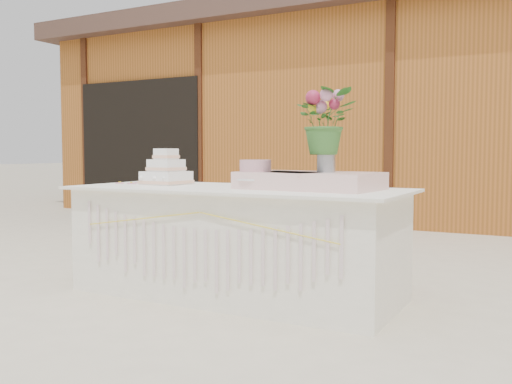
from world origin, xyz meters
TOP-DOWN VIEW (x-y plane):
  - ground at (0.00, 0.00)m, footprint 80.00×80.00m
  - barn at (-0.01, 5.99)m, footprint 12.60×4.60m
  - cake_table at (0.00, -0.00)m, footprint 2.40×1.00m
  - wedding_cake at (-0.67, 0.08)m, footprint 0.33×0.33m
  - pink_cake_stand at (0.18, -0.04)m, footprint 0.27×0.27m
  - satin_runner at (0.53, 0.08)m, footprint 0.96×0.60m
  - flower_vase at (0.65, 0.08)m, footprint 0.12×0.12m
  - bouquet at (0.65, 0.08)m, footprint 0.48×0.45m
  - loose_flowers at (-1.00, 0.13)m, footprint 0.17×0.35m

SIDE VIEW (x-z plane):
  - ground at x=0.00m, z-range 0.00..0.00m
  - cake_table at x=0.00m, z-range 0.00..0.77m
  - loose_flowers at x=-1.00m, z-range 0.77..0.79m
  - satin_runner at x=0.53m, z-range 0.77..0.89m
  - wedding_cake at x=-0.67m, z-range 0.73..1.00m
  - pink_cake_stand at x=0.18m, z-range 0.78..0.98m
  - flower_vase at x=0.65m, z-range 0.89..1.05m
  - bouquet at x=0.65m, z-range 1.05..1.48m
  - barn at x=-0.01m, z-range 0.03..3.33m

